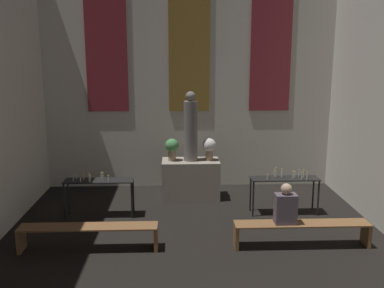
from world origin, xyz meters
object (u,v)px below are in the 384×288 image
Objects in this scene: candle_rack_right at (285,183)px; person_seated at (286,206)px; flower_vase_right at (209,147)px; pew_back_right at (302,229)px; pew_back_left at (89,232)px; altar at (191,179)px; statue at (191,129)px; flower_vase_left at (172,147)px; candle_rack_left at (99,185)px.

candle_rack_right is 1.98× the size of person_seated.
person_seated is at bearing -67.49° from flower_vase_right.
flower_vase_right is 3.11m from pew_back_right.
pew_back_left is at bearing 180.00° from pew_back_right.
person_seated is at bearing -103.78° from candle_rack_right.
flower_vase_right is 0.22× the size of pew_back_right.
pew_back_left is (-3.72, -1.58, -0.34)m from candle_rack_right.
pew_back_left is 3.64m from pew_back_right.
statue reaches higher than altar.
pew_back_left and pew_back_right have the same top height.
pew_back_right is at bearing -55.47° from altar.
person_seated reaches higher than candle_rack_right.
flower_vase_left is 0.36× the size of candle_rack_right.
candle_rack_left is at bearing -150.81° from altar.
candle_rack_right is at bearing -29.20° from statue.
flower_vase_right reaches higher than pew_back_right.
candle_rack_left reaches higher than pew_back_right.
flower_vase_left is 0.85m from flower_vase_right.
statue is 1.12× the size of candle_rack_right.
person_seated reaches higher than altar.
altar is at bearing 150.80° from candle_rack_right.
flower_vase_right is (0.85, 0.00, 0.00)m from flower_vase_left.
altar is 0.93× the size of candle_rack_left.
person_seated is at bearing 0.00° from pew_back_left.
pew_back_left is (-1.82, -2.64, -0.12)m from altar.
candle_rack_left is 4.06m from pew_back_right.
statue is 0.60m from flower_vase_left.
altar is 0.83× the size of statue.
pew_back_right is at bearing -55.47° from statue.
flower_vase_left reaches higher than pew_back_left.
altar is 2.58× the size of flower_vase_right.
candle_rack_left is 3.77m from person_seated.
candle_rack_right is at bearing -24.57° from flower_vase_left.
pew_back_left is at bearing -130.31° from flower_vase_right.
statue is 2.39m from candle_rack_left.
pew_back_right is (1.39, -2.64, -0.87)m from flower_vase_right.
flower_vase_right is at bearing 117.82° from pew_back_right.
candle_rack_right reaches higher than pew_back_left.
statue is 0.67× the size of pew_back_left.
pew_back_left is at bearing -124.53° from altar.
pew_back_left is (0.09, -1.58, -0.33)m from candle_rack_left.
pew_back_right is (1.82, -2.64, -0.12)m from altar.
flower_vase_left is 3.11m from pew_back_left.
flower_vase_left is at bearing 35.69° from candle_rack_left.
pew_back_right is at bearing -49.69° from flower_vase_left.
pew_back_right is at bearing -93.18° from candle_rack_right.
statue is at bearing 55.47° from pew_back_left.
altar is at bearing 124.53° from pew_back_right.
candle_rack_right is at bearing 86.82° from pew_back_right.
flower_vase_left is 3.57m from pew_back_right.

